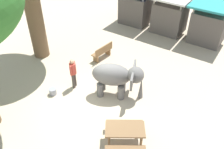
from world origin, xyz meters
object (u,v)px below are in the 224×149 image
(elephant, at_px, (117,76))
(market_stall_white, at_px, (170,15))
(person_handler, at_px, (73,71))
(picnic_table_near, at_px, (125,132))
(market_stall_blue, at_px, (136,7))
(wooden_bench, at_px, (103,51))
(feed_bucket, at_px, (53,91))
(market_stall_teal, at_px, (209,25))

(elephant, relative_size, market_stall_white, 0.96)
(person_handler, relative_size, picnic_table_near, 0.79)
(elephant, relative_size, person_handler, 1.49)
(elephant, distance_m, market_stall_blue, 8.22)
(picnic_table_near, height_order, market_stall_blue, market_stall_blue)
(picnic_table_near, bearing_deg, wooden_bench, 100.56)
(elephant, xyz_separation_m, feed_bucket, (-2.57, -1.70, -0.92))
(market_stall_blue, bearing_deg, market_stall_teal, 0.00)
(elephant, xyz_separation_m, market_stall_blue, (-3.19, 7.57, 0.06))
(wooden_bench, distance_m, market_stall_blue, 5.48)
(wooden_bench, height_order, market_stall_blue, market_stall_blue)
(market_stall_white, height_order, feed_bucket, market_stall_white)
(market_stall_blue, distance_m, feed_bucket, 9.34)
(market_stall_blue, height_order, market_stall_white, same)
(feed_bucket, bearing_deg, person_handler, 63.69)
(market_stall_teal, height_order, feed_bucket, market_stall_teal)
(market_stall_white, distance_m, feed_bucket, 9.53)
(wooden_bench, height_order, picnic_table_near, wooden_bench)
(elephant, xyz_separation_m, person_handler, (-2.07, -0.68, -0.14))
(picnic_table_near, bearing_deg, person_handler, 125.68)
(person_handler, relative_size, market_stall_teal, 0.64)
(elephant, relative_size, wooden_bench, 1.68)
(elephant, bearing_deg, wooden_bench, 113.98)
(person_handler, relative_size, market_stall_white, 0.64)
(elephant, distance_m, picnic_table_near, 2.87)
(person_handler, height_order, market_stall_blue, market_stall_blue)
(wooden_bench, xyz_separation_m, feed_bucket, (-0.20, -3.89, -0.31))
(elephant, relative_size, market_stall_teal, 0.96)
(market_stall_blue, bearing_deg, person_handler, -82.25)
(picnic_table_near, relative_size, market_stall_blue, 0.82)
(elephant, bearing_deg, market_stall_blue, 89.69)
(wooden_bench, height_order, feed_bucket, wooden_bench)
(wooden_bench, xyz_separation_m, market_stall_teal, (4.37, 5.38, 0.67))
(market_stall_white, bearing_deg, wooden_bench, -108.27)
(market_stall_teal, distance_m, feed_bucket, 10.39)
(picnic_table_near, distance_m, market_stall_blue, 10.98)
(elephant, height_order, wooden_bench, elephant)
(market_stall_blue, distance_m, market_stall_teal, 5.20)
(feed_bucket, bearing_deg, picnic_table_near, -6.54)
(picnic_table_near, xyz_separation_m, market_stall_blue, (-4.98, 9.77, 0.55))
(wooden_bench, bearing_deg, elephant, -126.44)
(market_stall_blue, height_order, feed_bucket, market_stall_blue)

